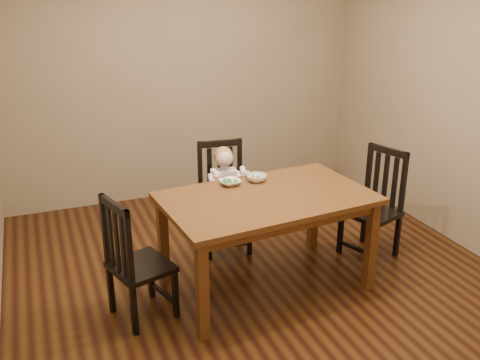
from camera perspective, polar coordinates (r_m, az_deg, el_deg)
name	(u,v)px	position (r m, az deg, el deg)	size (l,w,h in m)	color
room	(256,119)	(4.10, 1.75, 6.57)	(4.01, 4.01, 2.71)	#46280E
dining_table	(267,207)	(4.13, 2.89, -2.85)	(1.66, 1.08, 0.79)	#532C13
chair_child	(223,199)	(4.85, -1.79, -2.01)	(0.47, 0.46, 0.99)	black
chair_left	(135,262)	(3.92, -11.18, -8.58)	(0.50, 0.51, 0.96)	black
chair_right	(375,205)	(4.88, 14.18, -2.63)	(0.52, 0.53, 0.98)	black
toddler	(224,188)	(4.76, -1.67, -0.84)	(0.29, 0.36, 0.50)	white
bowl_peas	(230,182)	(4.30, -1.06, -0.24)	(0.17, 0.17, 0.04)	silver
bowl_veg	(257,178)	(4.37, 1.78, 0.22)	(0.17, 0.17, 0.05)	silver
fork	(227,181)	(4.26, -1.43, -0.12)	(0.06, 0.13, 0.05)	silver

